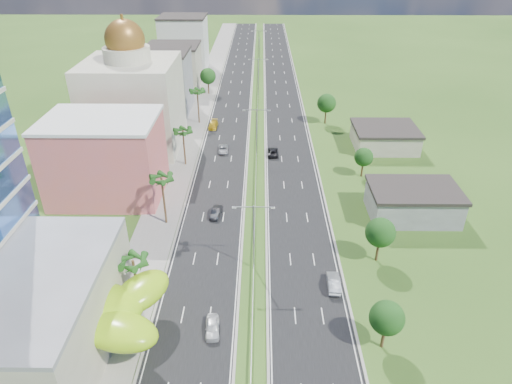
{
  "coord_description": "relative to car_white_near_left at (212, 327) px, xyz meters",
  "views": [
    {
      "loc": [
        0.98,
        -44.45,
        44.48
      ],
      "look_at": [
        0.22,
        20.88,
        7.0
      ],
      "focal_mm": 32.0,
      "sensor_mm": 36.0,
      "label": 1
    }
  ],
  "objects": [
    {
      "name": "streetlight_median_c",
      "position": [
        5.05,
        52.84,
        5.98
      ],
      "size": [
        6.04,
        0.25,
        11.0
      ],
      "color": "gray",
      "rests_on": "ground"
    },
    {
      "name": "road_left",
      "position": [
        -2.45,
        92.84,
        -0.75
      ],
      "size": [
        11.0,
        260.0,
        0.04
      ],
      "primitive_type": "cube",
      "color": "black",
      "rests_on": "ground"
    },
    {
      "name": "road_right",
      "position": [
        12.55,
        92.84,
        -0.75
      ],
      "size": [
        11.0,
        260.0,
        0.04
      ],
      "primitive_type": "cube",
      "color": "black",
      "rests_on": "ground"
    },
    {
      "name": "palm_tree_e",
      "position": [
        -10.45,
        72.84,
        7.54
      ],
      "size": [
        3.6,
        3.6,
        9.4
      ],
      "color": "#47301C",
      "rests_on": "ground"
    },
    {
      "name": "car_silver_mid_left",
      "position": [
        -2.69,
        54.44,
        -0.08
      ],
      "size": [
        2.39,
        4.77,
        1.3
      ],
      "primitive_type": "imported",
      "rotation": [
        0.0,
        0.0,
        0.05
      ],
      "color": "#929398",
      "rests_on": "road_left"
    },
    {
      "name": "median_guardrail",
      "position": [
        5.05,
        74.83,
        -0.15
      ],
      "size": [
        0.1,
        216.06,
        0.76
      ],
      "color": "gray",
      "rests_on": "ground"
    },
    {
      "name": "shed_far",
      "position": [
        35.05,
        57.84,
        1.43
      ],
      "size": [
        14.0,
        12.0,
        4.4
      ],
      "primitive_type": "cube",
      "color": "#A29B85",
      "rests_on": "ground"
    },
    {
      "name": "streetlight_median_e",
      "position": [
        5.05,
        142.84,
        5.98
      ],
      "size": [
        6.04,
        0.25,
        11.0
      ],
      "color": "gray",
      "rests_on": "ground"
    },
    {
      "name": "pink_shophouse",
      "position": [
        -22.95,
        34.84,
        6.73
      ],
      "size": [
        20.0,
        15.0,
        15.0
      ],
      "primitive_type": "cube",
      "color": "#D46057",
      "rests_on": "ground"
    },
    {
      "name": "leafy_tree_rb",
      "position": [
        24.05,
        14.84,
        4.41
      ],
      "size": [
        4.55,
        4.55,
        7.47
      ],
      "color": "#47301C",
      "rests_on": "ground"
    },
    {
      "name": "car_dark_left",
      "position": [
        -1.95,
        27.25,
        -0.03
      ],
      "size": [
        2.13,
        4.44,
        1.4
      ],
      "primitive_type": "imported",
      "rotation": [
        0.0,
        0.0,
        -0.16
      ],
      "color": "black",
      "rests_on": "road_left"
    },
    {
      "name": "leafy_tree_lfar",
      "position": [
        -10.45,
        97.84,
        4.81
      ],
      "size": [
        4.9,
        4.9,
        8.05
      ],
      "color": "#47301C",
      "rests_on": "ground"
    },
    {
      "name": "shed_near",
      "position": [
        33.05,
        27.84,
        1.73
      ],
      "size": [
        15.0,
        10.0,
        5.0
      ],
      "primitive_type": "cube",
      "color": "gray",
      "rests_on": "ground"
    },
    {
      "name": "palm_tree_b",
      "position": [
        -10.45,
        4.84,
        6.29
      ],
      "size": [
        3.6,
        3.6,
        8.1
      ],
      "color": "#47301C",
      "rests_on": "ground"
    },
    {
      "name": "leafy_tree_rd",
      "position": [
        23.05,
        72.84,
        4.81
      ],
      "size": [
        4.9,
        4.9,
        8.05
      ],
      "color": "#47301C",
      "rests_on": "ground"
    },
    {
      "name": "car_white_near_left",
      "position": [
        0.0,
        0.0,
        0.0
      ],
      "size": [
        2.06,
        4.42,
        1.47
      ],
      "primitive_type": "imported",
      "rotation": [
        0.0,
        0.0,
        0.08
      ],
      "color": "silver",
      "rests_on": "road_left"
    },
    {
      "name": "midrise_grey",
      "position": [
        -21.95,
        82.84,
        7.23
      ],
      "size": [
        16.0,
        15.0,
        16.0
      ],
      "primitive_type": "cube",
      "color": "gray",
      "rests_on": "ground"
    },
    {
      "name": "car_dark_far_right",
      "position": [
        8.75,
        53.08,
        -0.02
      ],
      "size": [
        2.37,
        5.13,
        1.42
      ],
      "primitive_type": "imported",
      "rotation": [
        0.0,
        0.0,
        3.14
      ],
      "color": "black",
      "rests_on": "road_right"
    },
    {
      "name": "streetlight_median_d",
      "position": [
        5.05,
        97.84,
        5.98
      ],
      "size": [
        6.04,
        0.25,
        11.0
      ],
      "color": "gray",
      "rests_on": "ground"
    },
    {
      "name": "leafy_tree_rc",
      "position": [
        27.05,
        42.84,
        3.6
      ],
      "size": [
        3.85,
        3.85,
        6.33
      ],
      "color": "#47301C",
      "rests_on": "ground"
    },
    {
      "name": "car_yellow_far_left",
      "position": [
        -6.38,
        69.45,
        0.04
      ],
      "size": [
        2.37,
        5.38,
        1.54
      ],
      "primitive_type": "imported",
      "rotation": [
        0.0,
        0.0,
        -0.04
      ],
      "color": "gold",
      "rests_on": "road_left"
    },
    {
      "name": "midrise_white",
      "position": [
        -21.95,
        127.84,
        8.23
      ],
      "size": [
        16.0,
        15.0,
        18.0
      ],
      "primitive_type": "cube",
      "color": "silver",
      "rests_on": "ground"
    },
    {
      "name": "car_silver_right",
      "position": [
        16.55,
        8.58,
        0.08
      ],
      "size": [
        1.95,
        4.98,
        1.62
      ],
      "primitive_type": "imported",
      "rotation": [
        0.0,
        0.0,
        3.09
      ],
      "color": "#A2A4A9",
      "rests_on": "road_right"
    },
    {
      "name": "ground",
      "position": [
        5.05,
        2.84,
        -0.77
      ],
      "size": [
        500.0,
        500.0,
        0.0
      ],
      "primitive_type": "plane",
      "color": "#2D5119",
      "rests_on": "ground"
    },
    {
      "name": "midrise_beige",
      "position": [
        -21.95,
        104.84,
        5.73
      ],
      "size": [
        16.0,
        15.0,
        13.0
      ],
      "primitive_type": "cube",
      "color": "#A29B85",
      "rests_on": "ground"
    },
    {
      "name": "lime_canopy",
      "position": [
        -14.95,
        -1.16,
        4.22
      ],
      "size": [
        18.0,
        15.0,
        7.4
      ],
      "color": "#94CE14",
      "rests_on": "ground"
    },
    {
      "name": "palm_tree_d",
      "position": [
        -10.45,
        47.84,
        6.77
      ],
      "size": [
        3.6,
        3.6,
        8.6
      ],
      "color": "#47301C",
      "rests_on": "ground"
    },
    {
      "name": "streetlight_median_b",
      "position": [
        5.05,
        12.84,
        5.98
      ],
      "size": [
        6.04,
        0.25,
        11.0
      ],
      "color": "gray",
      "rests_on": "ground"
    },
    {
      "name": "domed_building",
      "position": [
        -22.95,
        57.84,
        10.58
      ],
      "size": [
        20.0,
        20.0,
        28.7
      ],
      "color": "#BCB69C",
      "rests_on": "ground"
    },
    {
      "name": "leafy_tree_ra",
      "position": [
        21.05,
        -2.16,
        4.0
      ],
      "size": [
        4.2,
        4.2,
        6.9
      ],
      "color": "#47301C",
      "rests_on": "ground"
    },
    {
      "name": "sidewalk_left",
      "position": [
        -11.95,
        92.84,
        -0.71
      ],
      "size": [
        7.0,
        260.0,
        0.12
      ],
      "primitive_type": "cube",
      "color": "gray",
      "rests_on": "ground"
    },
    {
      "name": "palm_tree_c",
      "position": [
        -10.45,
        24.84,
        7.73
      ],
      "size": [
        3.6,
        3.6,
        9.6
      ],
      "color": "#47301C",
      "rests_on": "ground"
    }
  ]
}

